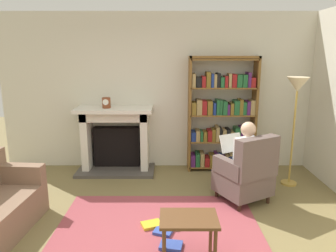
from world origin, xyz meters
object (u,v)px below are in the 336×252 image
fireplace (117,137)px  floor_lamp (298,94)px  bookshelf (223,116)px  mantel_clock (108,103)px  armchair_reading (248,173)px  seated_reader (243,157)px  side_table (190,225)px

fireplace → floor_lamp: (2.82, -0.63, 0.83)m
fireplace → bookshelf: size_ratio=0.67×
fireplace → mantel_clock: mantel_clock is taller
fireplace → mantel_clock: (-0.12, -0.10, 0.62)m
bookshelf → armchair_reading: bookshelf is taller
mantel_clock → bookshelf: (1.96, 0.14, -0.25)m
floor_lamp → fireplace: bearing=167.3°
fireplace → seated_reader: size_ratio=1.16×
armchair_reading → side_table: armchair_reading is taller
mantel_clock → floor_lamp: size_ratio=0.10×
armchair_reading → side_table: 1.56m
bookshelf → fireplace: bearing=-178.9°
fireplace → bookshelf: bookshelf is taller
mantel_clock → bookshelf: bearing=3.9°
mantel_clock → seated_reader: (2.04, -1.06, -0.59)m
fireplace → side_table: fireplace is taller
bookshelf → side_table: 2.74m
bookshelf → seated_reader: bearing=-86.0°
fireplace → floor_lamp: 3.01m
bookshelf → side_table: bearing=-105.8°
bookshelf → mantel_clock: bearing=-176.1°
mantel_clock → side_table: (1.23, -2.45, -0.81)m
seated_reader → side_table: 1.63m
armchair_reading → seated_reader: seated_reader is taller
mantel_clock → bookshelf: bookshelf is taller
mantel_clock → bookshelf: 1.98m
armchair_reading → bookshelf: bearing=-112.6°
side_table → armchair_reading: bearing=55.9°
bookshelf → side_table: bookshelf is taller
bookshelf → armchair_reading: 1.41m
bookshelf → seated_reader: (0.08, -1.19, -0.35)m
mantel_clock → side_table: mantel_clock is taller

